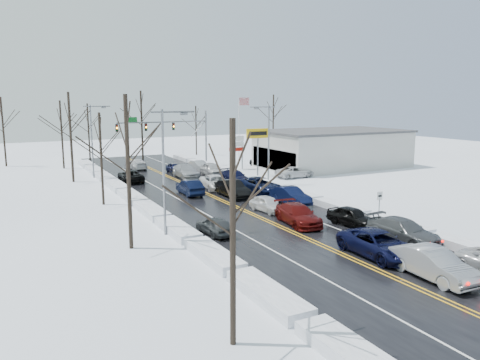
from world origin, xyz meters
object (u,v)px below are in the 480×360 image
tires_plus_sign (258,137)px  dealership_building (332,148)px  oncoming_car_0 (190,195)px  flagpole (240,123)px  traffic_signal_mast (173,129)px

tires_plus_sign → dealership_building: 13.82m
oncoming_car_0 → flagpole: bearing=-126.0°
flagpole → dealership_building: flagpole is taller
dealership_building → oncoming_car_0: dealership_building is taller
flagpole → oncoming_car_0: 27.88m
tires_plus_sign → dealership_building: tires_plus_sign is taller
traffic_signal_mast → flagpole: (11.72, 2.01, 0.45)m
tires_plus_sign → flagpole: 14.79m
tires_plus_sign → oncoming_car_0: bearing=-148.7°
traffic_signal_mast → tires_plus_sign: size_ratio=2.21×
traffic_signal_mast → dealership_building: 23.01m
tires_plus_sign → dealership_building: size_ratio=0.29×
traffic_signal_mast → oncoming_car_0: 20.80m
tires_plus_sign → flagpole: size_ratio=0.60×
oncoming_car_0 → tires_plus_sign: bearing=-146.5°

